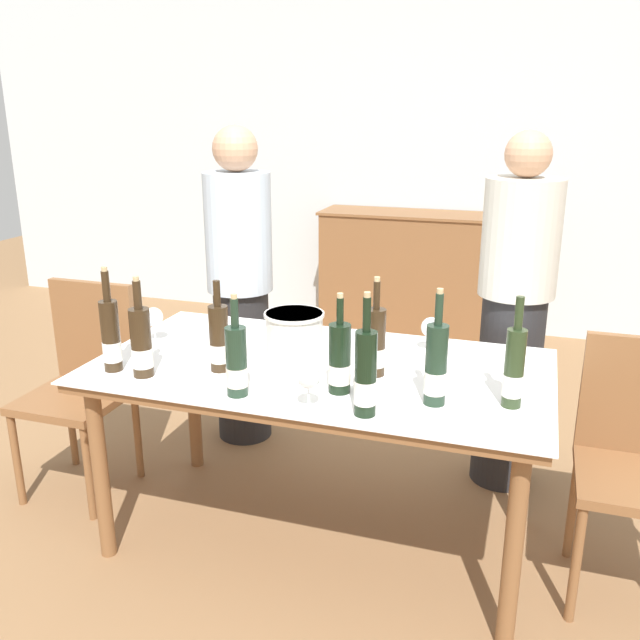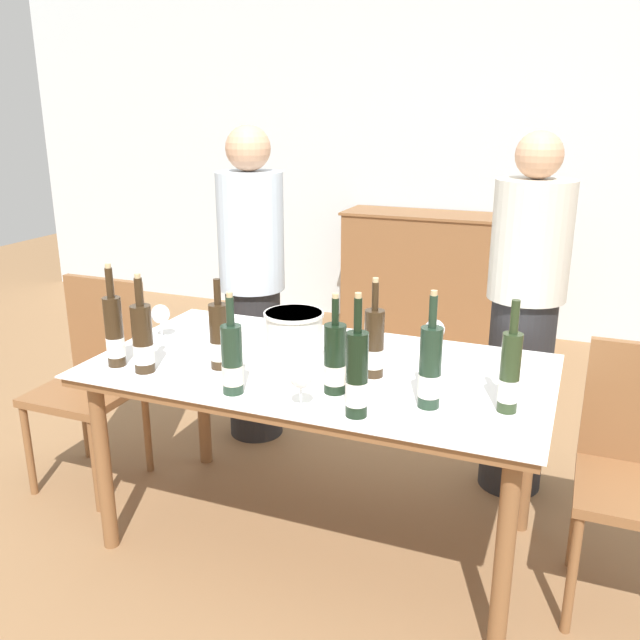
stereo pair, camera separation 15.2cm
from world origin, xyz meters
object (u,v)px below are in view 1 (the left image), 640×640
(wine_bottle_5, at_px, (340,360))
(wine_bottle_6, at_px, (436,366))
(wine_glass_2, at_px, (431,328))
(wine_bottle_3, at_px, (514,369))
(person_guest_left, at_px, (514,318))
(wine_bottle_4, at_px, (141,344))
(wine_bottle_8, at_px, (375,344))
(ice_bucket, at_px, (294,339))
(wine_bottle_1, at_px, (219,340))
(wine_bottle_7, at_px, (111,336))
(sideboard_cabinet, at_px, (408,273))
(wine_glass_1, at_px, (154,318))
(wine_glass_0, at_px, (309,379))
(wine_bottle_0, at_px, (236,362))
(chair_left_end, at_px, (84,374))
(dining_table, at_px, (320,383))
(chair_right_end, at_px, (640,452))
(wine_bottle_2, at_px, (366,375))
(person_host, at_px, (240,289))

(wine_bottle_5, height_order, wine_bottle_6, wine_bottle_6)
(wine_glass_2, bearing_deg, wine_bottle_3, -52.24)
(person_guest_left, bearing_deg, wine_glass_2, -125.26)
(wine_bottle_4, relative_size, wine_bottle_8, 1.01)
(ice_bucket, distance_m, wine_bottle_4, 0.55)
(wine_bottle_1, xyz_separation_m, wine_bottle_7, (-0.38, -0.12, 0.01))
(person_guest_left, bearing_deg, ice_bucket, -134.62)
(sideboard_cabinet, xyz_separation_m, wine_glass_1, (-0.55, -2.69, 0.39))
(wine_glass_0, xyz_separation_m, wine_glass_2, (0.29, 0.66, -0.01))
(sideboard_cabinet, height_order, wine_glass_1, sideboard_cabinet)
(wine_bottle_0, bearing_deg, wine_bottle_8, 38.93)
(wine_bottle_5, xyz_separation_m, chair_left_end, (-1.29, 0.30, -0.33))
(dining_table, relative_size, chair_right_end, 1.85)
(wine_bottle_3, height_order, wine_bottle_6, wine_bottle_6)
(wine_bottle_2, distance_m, person_guest_left, 1.14)
(wine_bottle_4, bearing_deg, wine_bottle_0, -7.27)
(wine_bottle_1, bearing_deg, ice_bucket, 22.55)
(wine_bottle_7, relative_size, person_guest_left, 0.25)
(wine_bottle_4, bearing_deg, wine_bottle_1, 29.38)
(wine_bottle_0, relative_size, wine_glass_0, 2.40)
(wine_bottle_2, relative_size, wine_bottle_5, 1.15)
(wine_bottle_0, xyz_separation_m, wine_glass_0, (0.27, -0.03, -0.01))
(wine_bottle_1, distance_m, chair_right_end, 1.54)
(wine_bottle_0, bearing_deg, wine_glass_0, -6.77)
(wine_bottle_5, height_order, person_guest_left, person_guest_left)
(ice_bucket, xyz_separation_m, wine_bottle_1, (-0.26, -0.11, 0.00))
(wine_bottle_3, bearing_deg, sideboard_cabinet, 107.26)
(wine_bottle_2, relative_size, person_guest_left, 0.25)
(wine_glass_1, xyz_separation_m, chair_right_end, (1.89, 0.04, -0.32))
(wine_glass_0, relative_size, chair_right_end, 0.16)
(sideboard_cabinet, relative_size, wine_bottle_3, 3.59)
(person_host, bearing_deg, wine_glass_0, -56.11)
(sideboard_cabinet, bearing_deg, wine_bottle_2, -81.59)
(wine_bottle_6, bearing_deg, wine_bottle_0, -167.98)
(sideboard_cabinet, bearing_deg, wine_bottle_7, -99.88)
(wine_bottle_6, distance_m, person_host, 1.48)
(wine_bottle_6, xyz_separation_m, person_guest_left, (0.20, 0.92, -0.09))
(wine_bottle_7, xyz_separation_m, person_host, (0.05, 1.03, -0.08))
(wine_bottle_0, bearing_deg, person_host, 114.09)
(sideboard_cabinet, xyz_separation_m, wine_bottle_6, (0.65, -2.94, 0.42))
(wine_bottle_2, xyz_separation_m, chair_right_end, (0.88, 0.45, -0.35))
(wine_bottle_0, relative_size, wine_bottle_3, 0.96)
(wine_glass_0, height_order, wine_glass_1, wine_glass_0)
(wine_bottle_1, height_order, wine_bottle_6, wine_bottle_6)
(wine_bottle_2, distance_m, wine_glass_0, 0.19)
(ice_bucket, bearing_deg, wine_bottle_0, -108.71)
(chair_left_end, bearing_deg, wine_glass_2, 7.33)
(wine_bottle_5, relative_size, chair_right_end, 0.38)
(dining_table, xyz_separation_m, wine_bottle_0, (-0.18, -0.35, 0.19))
(wine_bottle_2, height_order, chair_left_end, wine_bottle_2)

